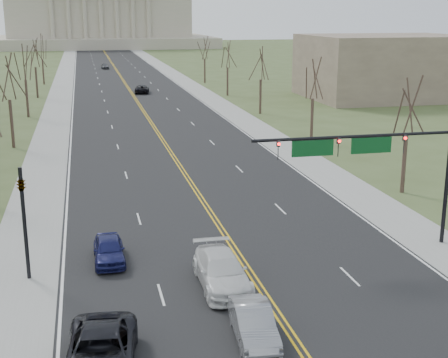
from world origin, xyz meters
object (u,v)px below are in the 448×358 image
signal_mast (370,154)px  signal_left (23,211)px  car_far_nb (142,89)px  car_sb_outer_lead (100,354)px  car_sb_inner_second (222,271)px  car_sb_inner_lead (253,324)px  car_far_sb (105,66)px  car_sb_outer_second (109,250)px

signal_mast → signal_left: size_ratio=2.02×
car_far_nb → signal_left: bearing=88.1°
car_sb_outer_lead → car_sb_inner_second: (6.25, 6.67, 0.01)m
car_sb_inner_lead → car_far_sb: (-0.90, 135.52, -0.06)m
car_far_nb → car_sb_inner_second: bearing=95.3°
signal_left → car_sb_outer_second: 5.34m
car_sb_inner_second → car_far_sb: size_ratio=1.44×
signal_left → car_sb_inner_second: size_ratio=1.04×
signal_mast → car_sb_inner_second: bearing=-161.1°
car_far_nb → car_far_sb: size_ratio=1.25×
car_sb_outer_lead → car_sb_inner_second: size_ratio=1.04×
signal_mast → car_sb_inner_lead: size_ratio=2.71×
signal_left → car_sb_outer_second: bearing=17.8°
car_sb_outer_second → signal_mast: bearing=-5.4°
car_sb_inner_lead → car_sb_outer_second: size_ratio=1.07×
signal_mast → signal_left: bearing=180.0°
car_sb_outer_second → car_far_nb: 76.05m
signal_mast → car_sb_outer_second: (-14.73, 1.35, -5.04)m
car_sb_inner_lead → car_sb_outer_lead: 6.52m
car_sb_inner_second → car_far_sb: car_sb_inner_second is taller
signal_mast → car_far_nb: 77.24m
signal_mast → car_sb_outer_second: 15.63m
car_sb_outer_second → car_far_nb: (9.05, 75.51, -0.02)m
signal_mast → car_sb_inner_second: signal_mast is taller
car_sb_inner_second → car_sb_outer_second: car_sb_inner_second is taller
car_sb_outer_second → car_far_nb: car_sb_outer_second is taller
signal_left → car_sb_inner_lead: signal_left is taller
signal_mast → car_sb_inner_lead: signal_mast is taller
car_far_sb → car_sb_inner_lead: bearing=-96.0°
car_sb_outer_lead → car_sb_outer_second: car_sb_outer_lead is taller
signal_left → car_far_sb: (8.90, 126.82, -3.02)m
car_sb_inner_lead → car_far_sb: car_sb_inner_lead is taller
car_far_sb → car_far_nb: bearing=-91.4°
car_far_nb → signal_mast: bearing=102.2°
car_sb_inner_second → car_far_sb: 130.02m
car_sb_outer_lead → car_far_sb: 136.80m
car_sb_inner_second → car_far_nb: size_ratio=1.15×
signal_mast → car_sb_outer_second: size_ratio=2.90×
car_sb_outer_lead → car_far_sb: size_ratio=1.49×
car_sb_inner_lead → car_far_nb: car_sb_inner_lead is taller
signal_mast → car_far_sb: 127.32m
signal_mast → car_sb_outer_second: bearing=174.8°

